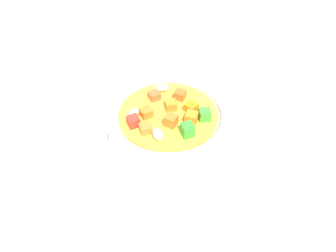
% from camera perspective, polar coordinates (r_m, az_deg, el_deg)
% --- Properties ---
extents(ground_plane, '(1.40, 1.40, 0.02)m').
position_cam_1_polar(ground_plane, '(0.44, -0.00, -3.59)').
color(ground_plane, silver).
extents(soup_bowl_main, '(0.17, 0.17, 0.07)m').
position_cam_1_polar(soup_bowl_main, '(0.41, -0.00, 0.28)').
color(soup_bowl_main, white).
rests_on(soup_bowl_main, ground_plane).
extents(spoon, '(0.19, 0.08, 0.01)m').
position_cam_1_polar(spoon, '(0.49, 14.02, 2.86)').
color(spoon, silver).
rests_on(spoon, ground_plane).
extents(side_bowl_small, '(0.10, 0.10, 0.05)m').
position_cam_1_polar(side_bowl_small, '(0.57, -7.72, 12.75)').
color(side_bowl_small, white).
rests_on(side_bowl_small, ground_plane).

